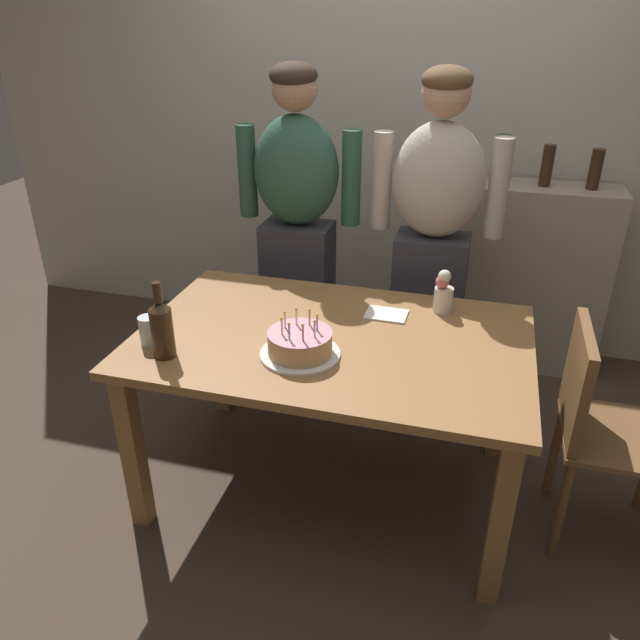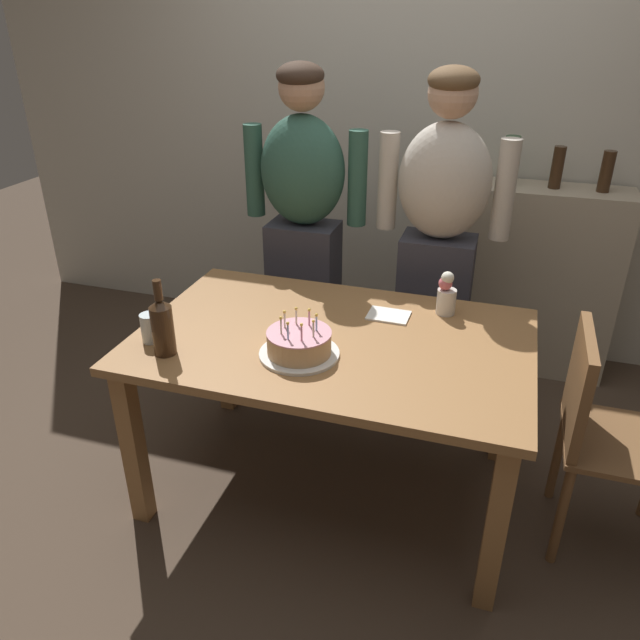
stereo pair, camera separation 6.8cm
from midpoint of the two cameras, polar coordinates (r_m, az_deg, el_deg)
The scene contains 12 objects.
ground_plane at distance 2.78m, azimuth 0.30°, elevation -15.02°, with size 10.00×10.00×0.00m, color #47382B.
back_wall at distance 3.62m, azimuth 7.19°, elevation 18.00°, with size 5.20×0.10×2.60m, color beige.
dining_table at distance 2.40m, azimuth 0.34°, elevation -3.57°, with size 1.50×0.96×0.74m.
birthday_cake at distance 2.20m, azimuth -2.77°, elevation -2.31°, with size 0.29×0.29×0.16m.
water_glass_near at distance 2.37m, azimuth -16.50°, elevation -0.96°, with size 0.07×0.07×0.11m, color silver.
wine_bottle at distance 2.24m, azimuth -15.40°, elevation -0.72°, with size 0.08×0.08×0.29m.
napkin_stack at distance 2.52m, azimuth 5.44°, elevation 0.52°, with size 0.17×0.13×0.01m, color white.
flower_vase at distance 2.55m, azimuth 10.68°, elevation 2.48°, with size 0.08×0.08×0.19m.
person_man_bearded at distance 3.05m, azimuth -2.78°, elevation 8.13°, with size 0.61×0.27×1.66m.
person_woman_cardigan at distance 2.92m, azimuth 9.82°, elevation 6.87°, with size 0.61×0.27×1.66m.
dining_chair at distance 2.47m, azimuth 23.77°, elevation -8.58°, with size 0.42×0.42×0.87m.
shelf_cabinet at distance 3.58m, azimuth 18.34°, elevation 3.82°, with size 0.82×0.30×1.29m.
Camera 1 is at (0.51, -1.99, 1.87)m, focal length 34.28 mm.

